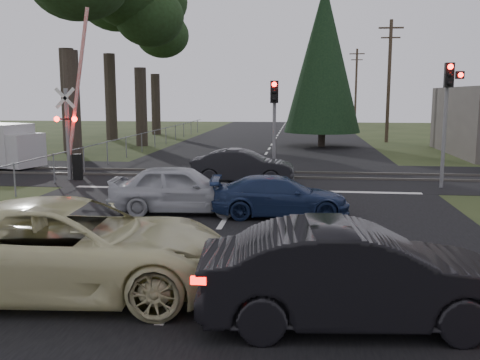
# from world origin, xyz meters

# --- Properties ---
(ground) EXTENTS (120.00, 120.00, 0.00)m
(ground) POSITION_xyz_m (0.00, 0.00, 0.00)
(ground) COLOR #2A3719
(ground) RESTS_ON ground
(road) EXTENTS (14.00, 100.00, 0.01)m
(road) POSITION_xyz_m (0.00, 10.00, 0.01)
(road) COLOR black
(road) RESTS_ON ground
(rail_corridor) EXTENTS (120.00, 8.00, 0.01)m
(rail_corridor) POSITION_xyz_m (0.00, 12.00, 0.01)
(rail_corridor) COLOR black
(rail_corridor) RESTS_ON ground
(stop_line) EXTENTS (13.00, 0.35, 0.00)m
(stop_line) POSITION_xyz_m (0.00, 8.20, 0.01)
(stop_line) COLOR silver
(stop_line) RESTS_ON ground
(rail_near) EXTENTS (120.00, 0.12, 0.10)m
(rail_near) POSITION_xyz_m (0.00, 11.20, 0.05)
(rail_near) COLOR #59544C
(rail_near) RESTS_ON ground
(rail_far) EXTENTS (120.00, 0.12, 0.10)m
(rail_far) POSITION_xyz_m (0.00, 12.80, 0.05)
(rail_far) COLOR #59544C
(rail_far) RESTS_ON ground
(crossing_signal) EXTENTS (1.62, 0.38, 6.96)m
(crossing_signal) POSITION_xyz_m (-7.27, 9.79, 2.06)
(crossing_signal) COLOR slate
(crossing_signal) RESTS_ON ground
(traffic_signal_right) EXTENTS (0.68, 0.48, 4.70)m
(traffic_signal_right) POSITION_xyz_m (7.55, 9.47, 3.31)
(traffic_signal_right) COLOR slate
(traffic_signal_right) RESTS_ON ground
(traffic_signal_center) EXTENTS (0.32, 0.48, 4.10)m
(traffic_signal_center) POSITION_xyz_m (1.00, 10.68, 2.81)
(traffic_signal_center) COLOR slate
(traffic_signal_center) RESTS_ON ground
(utility_pole_mid) EXTENTS (1.80, 0.26, 9.00)m
(utility_pole_mid) POSITION_xyz_m (8.50, 30.00, 4.73)
(utility_pole_mid) COLOR #4C3D2D
(utility_pole_mid) RESTS_ON ground
(utility_pole_far) EXTENTS (1.80, 0.26, 9.00)m
(utility_pole_far) POSITION_xyz_m (8.50, 55.00, 4.73)
(utility_pole_far) COLOR #4C3D2D
(utility_pole_far) RESTS_ON ground
(euc_tree_c) EXTENTS (6.00, 6.00, 13.20)m
(euc_tree_c) POSITION_xyz_m (-9.00, 25.00, 9.51)
(euc_tree_c) COLOR #473D33
(euc_tree_c) RESTS_ON ground
(euc_tree_e) EXTENTS (6.00, 6.00, 13.20)m
(euc_tree_e) POSITION_xyz_m (-11.00, 36.00, 9.51)
(euc_tree_e) COLOR #473D33
(euc_tree_e) RESTS_ON ground
(conifer_tree) EXTENTS (5.20, 5.20, 11.00)m
(conifer_tree) POSITION_xyz_m (3.50, 26.00, 5.99)
(conifer_tree) COLOR #473D33
(conifer_tree) RESTS_ON ground
(fence_left) EXTENTS (0.10, 36.00, 1.20)m
(fence_left) POSITION_xyz_m (-7.80, 22.50, 0.00)
(fence_left) COLOR slate
(fence_left) RESTS_ON ground
(cream_coupe) EXTENTS (6.26, 3.33, 1.68)m
(cream_coupe) POSITION_xyz_m (-1.90, -2.60, 0.84)
(cream_coupe) COLOR beige
(cream_coupe) RESTS_ON ground
(dark_hatchback) EXTENTS (4.93, 2.13, 1.58)m
(dark_hatchback) POSITION_xyz_m (3.00, -3.41, 0.79)
(dark_hatchback) COLOR black
(dark_hatchback) RESTS_ON ground
(silver_car) EXTENTS (4.37, 2.01, 1.45)m
(silver_car) POSITION_xyz_m (-1.44, 4.12, 0.73)
(silver_car) COLOR #B0B2B8
(silver_car) RESTS_ON ground
(blue_sedan) EXTENTS (4.17, 2.01, 1.17)m
(blue_sedan) POSITION_xyz_m (1.54, 4.02, 0.59)
(blue_sedan) COLOR #1A294E
(blue_sedan) RESTS_ON ground
(dark_car_far) EXTENTS (4.14, 1.48, 1.36)m
(dark_car_far) POSITION_xyz_m (-0.20, 9.77, 0.68)
(dark_car_far) COLOR black
(dark_car_far) RESTS_ON ground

